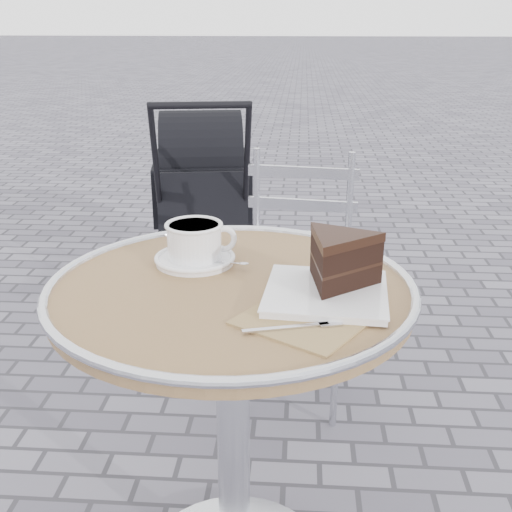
# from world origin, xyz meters

# --- Properties ---
(cafe_table) EXTENTS (0.72, 0.72, 0.74)m
(cafe_table) POSITION_xyz_m (0.00, 0.00, 0.57)
(cafe_table) COLOR silver
(cafe_table) RESTS_ON ground
(cappuccino_set) EXTENTS (0.19, 0.16, 0.08)m
(cappuccino_set) POSITION_xyz_m (-0.09, 0.12, 0.77)
(cappuccino_set) COLOR white
(cappuccino_set) RESTS_ON cafe_table
(cake_plate_set) EXTENTS (0.29, 0.35, 0.12)m
(cake_plate_set) POSITION_xyz_m (0.20, -0.03, 0.79)
(cake_plate_set) COLOR #9A7954
(cake_plate_set) RESTS_ON cafe_table
(bistro_chair) EXTENTS (0.41, 0.41, 0.81)m
(bistro_chair) POSITION_xyz_m (0.13, 0.86, 0.50)
(bistro_chair) COLOR silver
(bistro_chair) RESTS_ON ground
(baby_stroller) EXTENTS (0.54, 0.94, 0.93)m
(baby_stroller) POSITION_xyz_m (-0.33, 1.75, 0.42)
(baby_stroller) COLOR black
(baby_stroller) RESTS_ON ground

